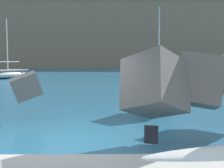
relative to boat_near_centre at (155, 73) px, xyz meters
name	(u,v)px	position (x,y,z in m)	size (l,w,h in m)	color
ground_plane	(67,140)	(-6.58, -26.29, -0.53)	(400.00, 400.00, 0.00)	#235B7A
breakwater_jetty	(48,92)	(-7.18, -25.66, 0.65)	(28.67, 6.63, 2.40)	#4C4944
boat_near_centre	(155,73)	(0.00, 0.00, 0.00)	(6.27, 1.93, 8.29)	navy
boat_near_right	(5,74)	(-17.01, -2.08, 0.01)	(4.63, 5.80, 6.64)	beige
boat_mid_right	(156,70)	(1.39, 6.94, 0.03)	(5.35, 5.24, 6.89)	#1E6656
mooring_buoy_inner	(32,86)	(-10.93, -13.39, -0.31)	(0.44, 0.44, 0.44)	silver
mooring_buoy_middle	(181,85)	(-0.23, -13.01, -0.31)	(0.44, 0.44, 0.44)	silver
headland_bluff	(74,38)	(-16.28, 54.54, 8.36)	(111.56, 42.13, 17.73)	#847056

